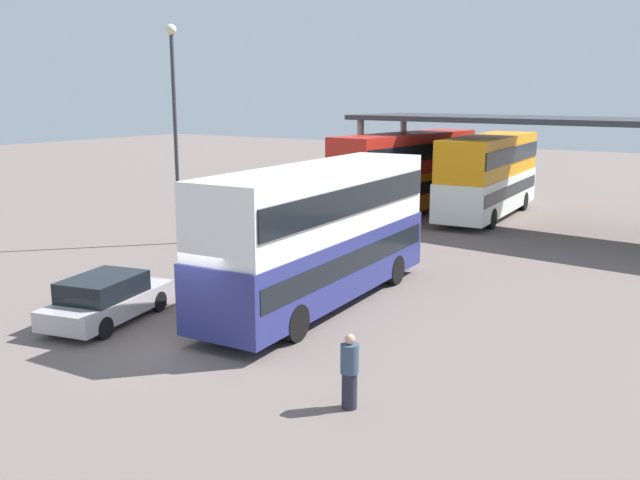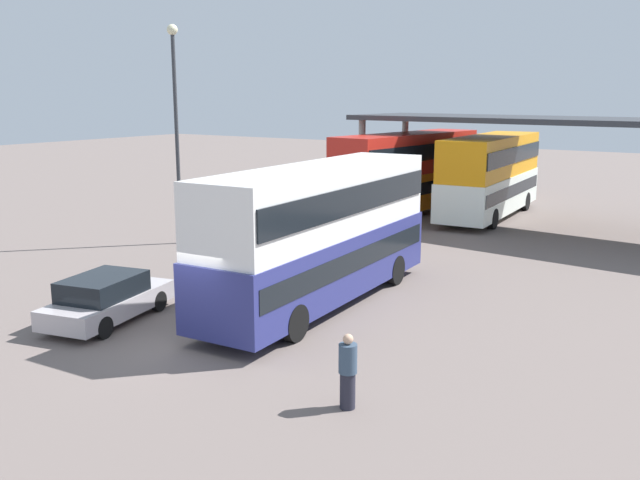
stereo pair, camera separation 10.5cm
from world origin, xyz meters
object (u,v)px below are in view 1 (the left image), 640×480
parked_hatchback (107,299)px  double_decker_near_canopy (406,170)px  double_decker_mid_row (489,173)px  pedestrian_waiting (350,372)px  double_decker_main (320,229)px  lamppost_tall (175,111)px

parked_hatchback → double_decker_near_canopy: bearing=-9.8°
double_decker_mid_row → pedestrian_waiting: (5.40, -23.34, -1.52)m
double_decker_main → lamppost_tall: 11.13m
parked_hatchback → double_decker_near_canopy: double_decker_near_canopy is taller
double_decker_mid_row → lamppost_tall: lamppost_tall is taller
lamppost_tall → double_decker_near_canopy: bearing=68.1°
double_decker_mid_row → parked_hatchback: bearing=168.8°
double_decker_main → parked_hatchback: size_ratio=2.38×
double_decker_near_canopy → double_decker_mid_row: double_decker_near_canopy is taller
parked_hatchback → double_decker_mid_row: (3.13, 22.34, 1.64)m
double_decker_main → double_decker_mid_row: 17.64m
lamppost_tall → pedestrian_waiting: 17.95m
double_decker_main → pedestrian_waiting: double_decker_main is taller
parked_hatchback → lamppost_tall: (-5.74, 8.75, 4.94)m
double_decker_main → parked_hatchback: double_decker_main is taller
parked_hatchback → double_decker_mid_row: 22.62m
double_decker_mid_row → double_decker_main: bearing=180.0°
double_decker_main → pedestrian_waiting: (4.43, -5.72, -1.53)m
parked_hatchback → double_decker_near_canopy: 20.92m
parked_hatchback → pedestrian_waiting: bearing=-108.9°
double_decker_mid_row → lamppost_tall: (-8.87, -13.59, 3.30)m
double_decker_main → lamppost_tall: lamppost_tall is taller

